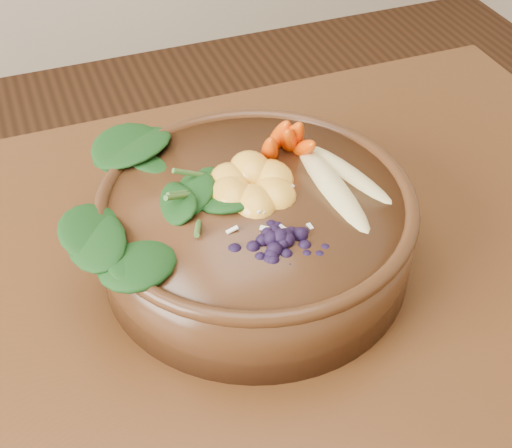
% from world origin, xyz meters
% --- Properties ---
extents(stoneware_bowl, '(0.33, 0.33, 0.08)m').
position_xyz_m(stoneware_bowl, '(0.32, 0.13, 0.79)').
color(stoneware_bowl, '#4A2A14').
rests_on(stoneware_bowl, dining_table).
extents(kale_heap, '(0.22, 0.20, 0.05)m').
position_xyz_m(kale_heap, '(0.27, 0.20, 0.86)').
color(kale_heap, '#173E16').
rests_on(kale_heap, stoneware_bowl).
extents(carrot_cluster, '(0.07, 0.07, 0.09)m').
position_xyz_m(carrot_cluster, '(0.38, 0.21, 0.88)').
color(carrot_cluster, '#DD3D00').
rests_on(carrot_cluster, stoneware_bowl).
extents(banana_halves, '(0.08, 0.17, 0.03)m').
position_xyz_m(banana_halves, '(0.41, 0.13, 0.85)').
color(banana_halves, '#E0CC84').
rests_on(banana_halves, stoneware_bowl).
extents(mandarin_cluster, '(0.10, 0.10, 0.03)m').
position_xyz_m(mandarin_cluster, '(0.32, 0.15, 0.85)').
color(mandarin_cluster, '#F6AA30').
rests_on(mandarin_cluster, stoneware_bowl).
extents(blueberry_pile, '(0.15, 0.12, 0.04)m').
position_xyz_m(blueberry_pile, '(0.32, 0.06, 0.86)').
color(blueberry_pile, black).
rests_on(blueberry_pile, stoneware_bowl).
extents(coconut_flakes, '(0.10, 0.08, 0.01)m').
position_xyz_m(coconut_flakes, '(0.32, 0.11, 0.84)').
color(coconut_flakes, white).
rests_on(coconut_flakes, stoneware_bowl).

